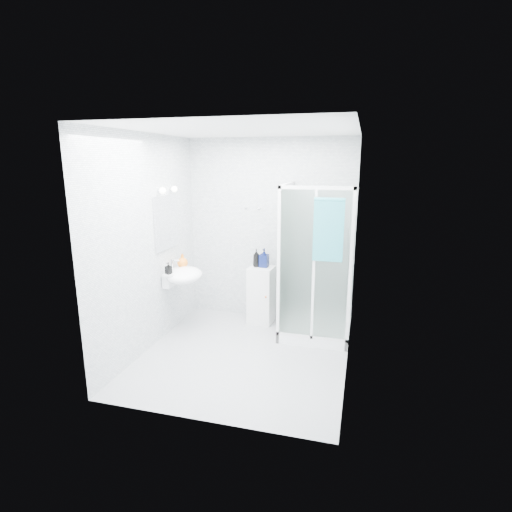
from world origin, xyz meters
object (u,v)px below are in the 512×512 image
(shampoo_bottle_b, at_px, (264,258))
(hand_towel, at_px, (329,229))
(storage_cabinet, at_px, (261,295))
(soap_dispenser_black, at_px, (168,268))
(soap_dispenser_orange, at_px, (182,261))
(shampoo_bottle_a, at_px, (256,258))
(shower_enclosure, at_px, (309,304))
(wall_basin, at_px, (183,275))

(shampoo_bottle_b, bearing_deg, hand_towel, -36.96)
(storage_cabinet, bearing_deg, hand_towel, -31.31)
(hand_towel, bearing_deg, soap_dispenser_black, -176.99)
(storage_cabinet, relative_size, soap_dispenser_orange, 4.40)
(shampoo_bottle_a, bearing_deg, hand_towel, -33.55)
(hand_towel, distance_m, soap_dispenser_orange, 2.06)
(shower_enclosure, height_order, soap_dispenser_black, shower_enclosure)
(soap_dispenser_orange, bearing_deg, shampoo_bottle_b, 23.96)
(hand_towel, relative_size, soap_dispenser_orange, 3.96)
(soap_dispenser_black, bearing_deg, shampoo_bottle_b, 37.27)
(storage_cabinet, xyz_separation_m, shampoo_bottle_b, (0.03, 0.03, 0.54))
(soap_dispenser_orange, bearing_deg, storage_cabinet, 23.13)
(shower_enclosure, distance_m, shampoo_bottle_b, 0.91)
(shower_enclosure, height_order, shampoo_bottle_b, shower_enclosure)
(wall_basin, xyz_separation_m, shampoo_bottle_b, (0.96, 0.62, 0.16))
(storage_cabinet, relative_size, hand_towel, 1.11)
(soap_dispenser_orange, distance_m, soap_dispenser_black, 0.35)
(shampoo_bottle_a, bearing_deg, shower_enclosure, -19.90)
(storage_cabinet, height_order, shampoo_bottle_b, shampoo_bottle_b)
(wall_basin, bearing_deg, shampoo_bottle_a, 35.58)
(shower_enclosure, relative_size, shampoo_bottle_b, 7.50)
(wall_basin, height_order, shampoo_bottle_b, shampoo_bottle_b)
(storage_cabinet, height_order, soap_dispenser_orange, soap_dispenser_orange)
(wall_basin, bearing_deg, soap_dispenser_black, -118.84)
(wall_basin, xyz_separation_m, soap_dispenser_orange, (-0.07, 0.16, 0.16))
(storage_cabinet, bearing_deg, shampoo_bottle_b, 48.78)
(hand_towel, bearing_deg, storage_cabinet, 145.12)
(shower_enclosure, height_order, hand_towel, shower_enclosure)
(wall_basin, distance_m, storage_cabinet, 1.17)
(wall_basin, height_order, hand_towel, hand_towel)
(hand_towel, xyz_separation_m, shampoo_bottle_b, (-0.94, 0.70, -0.57))
(shampoo_bottle_b, bearing_deg, soap_dispenser_orange, -156.04)
(shower_enclosure, relative_size, shampoo_bottle_a, 7.85)
(shampoo_bottle_b, relative_size, soap_dispenser_orange, 1.43)
(shower_enclosure, bearing_deg, storage_cabinet, 159.46)
(wall_basin, xyz_separation_m, storage_cabinet, (0.93, 0.59, -0.39))
(shampoo_bottle_a, height_order, soap_dispenser_orange, shampoo_bottle_a)
(wall_basin, xyz_separation_m, shampoo_bottle_a, (0.85, 0.61, 0.15))
(wall_basin, distance_m, hand_towel, 2.03)
(shower_enclosure, bearing_deg, wall_basin, -169.19)
(hand_towel, distance_m, shampoo_bottle_b, 1.30)
(shower_enclosure, distance_m, hand_towel, 1.17)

